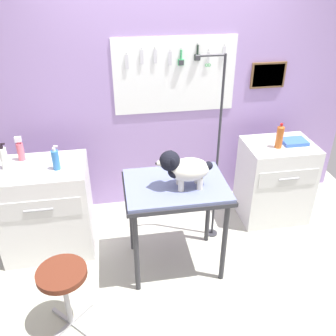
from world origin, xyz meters
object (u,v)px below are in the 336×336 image
at_px(grooming_table, 176,194).
at_px(dog, 184,168).
at_px(spray_bottle_tall, 4,158).
at_px(soda_bottle, 280,137).
at_px(counter_left, 47,209).
at_px(cabinet_right, 274,181).
at_px(grooming_arm, 216,161).
at_px(stool, 63,281).

bearing_deg(grooming_table, dog, -48.94).
bearing_deg(spray_bottle_tall, grooming_table, -17.57).
bearing_deg(soda_bottle, spray_bottle_tall, -178.83).
xyz_separation_m(counter_left, cabinet_right, (2.29, 0.13, -0.02)).
height_order(grooming_table, grooming_arm, grooming_arm).
distance_m(grooming_arm, dog, 0.58).
bearing_deg(soda_bottle, cabinet_right, 47.59).
distance_m(grooming_arm, stool, 1.64).
relative_size(counter_left, cabinet_right, 1.04).
xyz_separation_m(counter_left, spray_bottle_tall, (-0.26, 0.02, 0.54)).
relative_size(grooming_table, dog, 1.91).
relative_size(grooming_arm, counter_left, 2.03).
bearing_deg(stool, cabinet_right, 27.44).
bearing_deg(grooming_arm, counter_left, 176.85).
relative_size(grooming_table, soda_bottle, 3.45).
bearing_deg(grooming_table, stool, -150.33).
relative_size(grooming_table, stool, 1.54).
xyz_separation_m(grooming_table, grooming_arm, (0.44, 0.33, 0.09)).
distance_m(grooming_arm, soda_bottle, 0.69).
height_order(grooming_table, spray_bottle_tall, spray_bottle_tall).
relative_size(spray_bottle_tall, soda_bottle, 0.95).
bearing_deg(grooming_table, grooming_arm, 37.42).
xyz_separation_m(grooming_table, dog, (0.05, -0.06, 0.27)).
distance_m(dog, stool, 1.21).
distance_m(dog, spray_bottle_tall, 1.53).
height_order(dog, spray_bottle_tall, dog).
distance_m(grooming_table, grooming_arm, 0.56).
relative_size(dog, stool, 0.81).
relative_size(grooming_table, counter_left, 0.97).
height_order(grooming_table, cabinet_right, grooming_table).
bearing_deg(cabinet_right, soda_bottle, -132.41).
height_order(spray_bottle_tall, soda_bottle, spray_bottle_tall).
height_order(dog, stool, dog).
xyz_separation_m(grooming_arm, cabinet_right, (0.72, 0.22, -0.42)).
distance_m(stool, spray_bottle_tall, 1.20).
xyz_separation_m(grooming_arm, counter_left, (-1.57, 0.09, -0.40)).
height_order(grooming_arm, spray_bottle_tall, grooming_arm).
distance_m(spray_bottle_tall, soda_bottle, 2.49).
xyz_separation_m(grooming_table, counter_left, (-1.13, 0.42, -0.32)).
bearing_deg(grooming_arm, stool, -147.66).
bearing_deg(dog, counter_left, 158.02).
height_order(grooming_arm, counter_left, grooming_arm).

